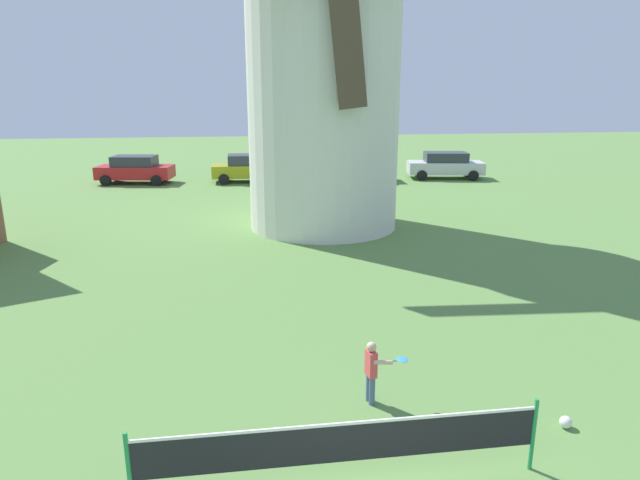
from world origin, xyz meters
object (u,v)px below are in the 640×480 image
(parked_car_green, at_px, (356,167))
(parked_car_silver, at_px, (445,165))
(parked_car_red, at_px, (135,169))
(tennis_net, at_px, (341,443))
(stray_ball, at_px, (566,422))
(player_far, at_px, (373,368))
(windmill, at_px, (324,47))
(parked_car_mustard, at_px, (249,168))

(parked_car_green, height_order, parked_car_silver, same)
(parked_car_red, xyz_separation_m, parked_car_green, (12.56, -0.93, -0.00))
(tennis_net, xyz_separation_m, parked_car_silver, (10.85, 25.31, 0.12))
(tennis_net, bearing_deg, parked_car_silver, 66.80)
(stray_ball, height_order, parked_car_green, parked_car_green)
(stray_ball, bearing_deg, parked_car_red, 113.47)
(player_far, bearing_deg, tennis_net, -114.18)
(windmill, distance_m, parked_car_silver, 15.16)
(windmill, height_order, tennis_net, windmill)
(stray_ball, bearing_deg, tennis_net, -167.47)
(stray_ball, relative_size, parked_car_silver, 0.04)
(player_far, bearing_deg, parked_car_green, 79.00)
(tennis_net, bearing_deg, parked_car_red, 105.44)
(windmill, height_order, parked_car_silver, windmill)
(stray_ball, relative_size, parked_car_green, 0.05)
(parked_car_mustard, bearing_deg, parked_car_green, -5.85)
(player_far, distance_m, parked_car_green, 23.52)
(windmill, relative_size, stray_ball, 68.80)
(parked_car_mustard, bearing_deg, stray_ball, -79.65)
(tennis_net, relative_size, player_far, 4.88)
(player_far, distance_m, parked_car_silver, 25.37)
(stray_ball, bearing_deg, parked_car_mustard, 100.35)
(parked_car_red, height_order, parked_car_silver, same)
(parked_car_mustard, xyz_separation_m, parked_car_silver, (11.64, -0.39, 0.00))
(stray_ball, xyz_separation_m, parked_car_red, (-10.93, 25.17, 0.71))
(parked_car_mustard, xyz_separation_m, parked_car_green, (6.17, -0.63, -0.00))
(tennis_net, height_order, parked_car_green, parked_car_green)
(parked_car_red, bearing_deg, player_far, -71.43)
(player_far, height_order, parked_car_green, parked_car_green)
(parked_car_green, distance_m, parked_car_silver, 5.47)
(windmill, relative_size, parked_car_mustard, 3.21)
(parked_car_red, relative_size, parked_car_mustard, 1.04)
(player_far, bearing_deg, parked_car_silver, 66.89)
(player_far, bearing_deg, parked_car_red, 108.57)
(stray_ball, relative_size, parked_car_red, 0.05)
(windmill, distance_m, player_far, 13.96)
(tennis_net, relative_size, parked_car_red, 1.26)
(tennis_net, height_order, stray_ball, tennis_net)
(player_far, height_order, parked_car_red, parked_car_red)
(parked_car_mustard, bearing_deg, parked_car_silver, -1.92)
(parked_car_red, bearing_deg, parked_car_green, -4.24)
(parked_car_green, bearing_deg, player_far, -101.00)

